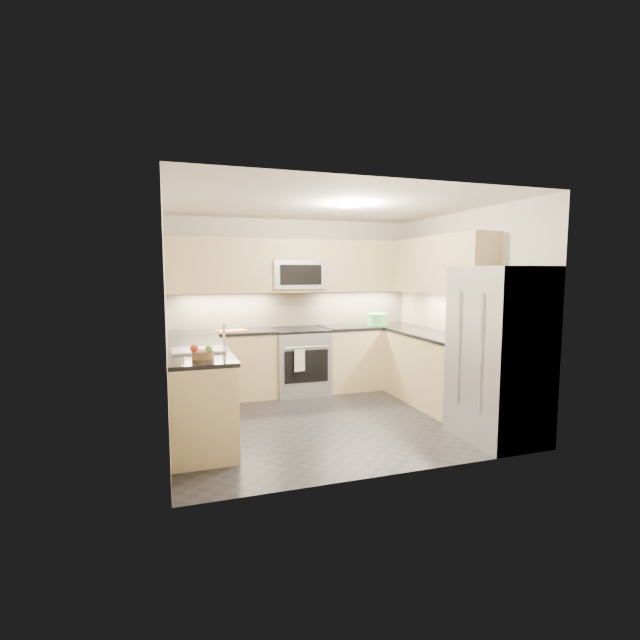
{
  "coord_description": "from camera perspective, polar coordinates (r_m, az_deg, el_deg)",
  "views": [
    {
      "loc": [
        -1.78,
        -5.05,
        1.75
      ],
      "look_at": [
        0.0,
        0.35,
        1.15
      ],
      "focal_mm": 26.0,
      "sensor_mm": 36.0,
      "label": 1
    }
  ],
  "objects": [
    {
      "name": "floor",
      "position": [
        5.63,
        1.14,
        -12.09
      ],
      "size": [
        3.6,
        3.2,
        0.0
      ],
      "primitive_type": "cube",
      "color": "black",
      "rests_on": "ground"
    },
    {
      "name": "ceiling",
      "position": [
        5.4,
        1.2,
        14.01
      ],
      "size": [
        3.6,
        3.2,
        0.02
      ],
      "primitive_type": "cube",
      "color": "beige",
      "rests_on": "wall_back"
    },
    {
      "name": "wall_back",
      "position": [
        6.9,
        -3.25,
        1.86
      ],
      "size": [
        3.6,
        0.02,
        2.5
      ],
      "primitive_type": "cube",
      "color": "beige",
      "rests_on": "floor"
    },
    {
      "name": "wall_front",
      "position": [
        3.91,
        8.99,
        -1.38
      ],
      "size": [
        3.6,
        0.02,
        2.5
      ],
      "primitive_type": "cube",
      "color": "beige",
      "rests_on": "floor"
    },
    {
      "name": "wall_left",
      "position": [
        5.07,
        -18.39,
        0.07
      ],
      "size": [
        0.02,
        3.2,
        2.5
      ],
      "primitive_type": "cube",
      "color": "beige",
      "rests_on": "floor"
    },
    {
      "name": "wall_right",
      "position": [
        6.21,
        17.05,
        1.14
      ],
      "size": [
        0.02,
        3.2,
        2.5
      ],
      "primitive_type": "cube",
      "color": "beige",
      "rests_on": "floor"
    },
    {
      "name": "base_cab_back_left",
      "position": [
        6.51,
        -11.86,
        -5.62
      ],
      "size": [
        1.42,
        0.6,
        0.9
      ],
      "primitive_type": "cube",
      "color": "tan",
      "rests_on": "floor"
    },
    {
      "name": "base_cab_back_right",
      "position": [
        7.08,
        6.0,
        -4.58
      ],
      "size": [
        1.42,
        0.6,
        0.9
      ],
      "primitive_type": "cube",
      "color": "tan",
      "rests_on": "floor"
    },
    {
      "name": "base_cab_right",
      "position": [
        6.28,
        13.78,
        -6.1
      ],
      "size": [
        0.6,
        1.7,
        0.9
      ],
      "primitive_type": "cube",
      "color": "tan",
      "rests_on": "floor"
    },
    {
      "name": "base_cab_peninsula",
      "position": [
        5.22,
        -14.77,
        -8.6
      ],
      "size": [
        0.6,
        2.0,
        0.9
      ],
      "primitive_type": "cube",
      "color": "tan",
      "rests_on": "floor"
    },
    {
      "name": "countertop_back_left",
      "position": [
        6.44,
        -11.95,
        -1.51
      ],
      "size": [
        1.42,
        0.63,
        0.04
      ],
      "primitive_type": "cube",
      "color": "black",
      "rests_on": "base_cab_back_left"
    },
    {
      "name": "countertop_back_right",
      "position": [
        7.01,
        6.04,
        -0.81
      ],
      "size": [
        1.42,
        0.63,
        0.04
      ],
      "primitive_type": "cube",
      "color": "black",
      "rests_on": "base_cab_back_right"
    },
    {
      "name": "countertop_right",
      "position": [
        6.2,
        13.89,
        -1.84
      ],
      "size": [
        0.63,
        1.7,
        0.04
      ],
      "primitive_type": "cube",
      "color": "black",
      "rests_on": "base_cab_right"
    },
    {
      "name": "countertop_peninsula",
      "position": [
        5.12,
        -14.91,
        -3.5
      ],
      "size": [
        0.63,
        2.0,
        0.04
      ],
      "primitive_type": "cube",
      "color": "black",
      "rests_on": "base_cab_peninsula"
    },
    {
      "name": "upper_cab_back",
      "position": [
        6.71,
        -2.89,
        6.66
      ],
      "size": [
        3.6,
        0.35,
        0.75
      ],
      "primitive_type": "cube",
      "color": "tan",
      "rests_on": "wall_back"
    },
    {
      "name": "upper_cab_right",
      "position": [
        6.32,
        14.46,
        6.52
      ],
      "size": [
        0.35,
        1.95,
        0.75
      ],
      "primitive_type": "cube",
      "color": "tan",
      "rests_on": "wall_right"
    },
    {
      "name": "backsplash_back",
      "position": [
        6.9,
        -3.24,
        1.4
      ],
      "size": [
        3.6,
        0.01,
        0.51
      ],
      "primitive_type": "cube",
      "color": "tan",
      "rests_on": "wall_back"
    },
    {
      "name": "backsplash_right",
      "position": [
        6.58,
        14.74,
        0.99
      ],
      "size": [
        0.01,
        2.3,
        0.51
      ],
      "primitive_type": "cube",
      "color": "tan",
      "rests_on": "wall_right"
    },
    {
      "name": "gas_range",
      "position": [
        6.69,
        -2.49,
        -5.14
      ],
      "size": [
        0.76,
        0.65,
        0.91
      ],
      "primitive_type": "cube",
      "color": "gray",
      "rests_on": "floor"
    },
    {
      "name": "range_cooktop",
      "position": [
        6.62,
        -2.51,
        -1.23
      ],
      "size": [
        0.76,
        0.65,
        0.03
      ],
      "primitive_type": "cube",
      "color": "black",
      "rests_on": "gas_range"
    },
    {
      "name": "oven_door_glass",
      "position": [
        6.38,
        -1.68,
        -5.73
      ],
      "size": [
        0.62,
        0.02,
        0.45
      ],
      "primitive_type": "cube",
      "color": "black",
      "rests_on": "gas_range"
    },
    {
      "name": "oven_handle",
      "position": [
        6.31,
        -1.64,
        -3.36
      ],
      "size": [
        0.6,
        0.02,
        0.02
      ],
      "primitive_type": "cylinder",
      "rotation": [
        0.0,
        1.57,
        0.0
      ],
      "color": "#B2B5BA",
      "rests_on": "gas_range"
    },
    {
      "name": "microwave",
      "position": [
        6.69,
        -2.83,
        5.59
      ],
      "size": [
        0.76,
        0.4,
        0.4
      ],
      "primitive_type": "cube",
      "color": "#ACB0B4",
      "rests_on": "upper_cab_back"
    },
    {
      "name": "microwave_door",
      "position": [
        6.49,
        -2.35,
        5.58
      ],
      "size": [
        0.6,
        0.01,
        0.28
      ],
      "primitive_type": "cube",
      "color": "black",
      "rests_on": "microwave"
    },
    {
      "name": "refrigerator",
      "position": [
        5.13,
        21.15,
        -3.91
      ],
      "size": [
        0.7,
        0.9,
        1.8
      ],
      "primitive_type": "cube",
      "color": "#A5A7AD",
      "rests_on": "floor"
    },
    {
      "name": "fridge_handle_left",
      "position": [
        4.76,
        19.09,
        -3.98
      ],
      "size": [
        0.02,
        0.02,
        1.2
      ],
      "primitive_type": "cylinder",
      "color": "#B2B5BA",
      "rests_on": "refrigerator"
    },
    {
      "name": "fridge_handle_right",
      "position": [
        5.04,
        16.61,
        -3.35
      ],
      "size": [
        0.02,
        0.02,
        1.2
      ],
      "primitive_type": "cylinder",
      "color": "#B2B5BA",
      "rests_on": "refrigerator"
    },
    {
      "name": "sink_basin",
      "position": [
        4.88,
        -14.72,
        -4.43
      ],
      "size": [
        0.52,
        0.38,
        0.16
      ],
      "primitive_type": "cube",
      "color": "white",
      "rests_on": "base_cab_peninsula"
    },
    {
      "name": "faucet",
      "position": [
        4.87,
        -11.73,
        -2.0
      ],
      "size": [
        0.03,
        0.03,
        0.28
      ],
      "primitive_type": "cylinder",
      "color": "silver",
      "rests_on": "countertop_peninsula"
    },
    {
      "name": "utensil_bowl",
      "position": [
        7.01,
        7.13,
        0.07
      ],
      "size": [
        0.35,
        0.35,
        0.18
      ],
      "primitive_type": "cylinder",
      "rotation": [
        0.0,
        0.0,
        -0.13
      ],
      "color": "green",
      "rests_on": "countertop_back_right"
    },
    {
      "name": "cutting_board",
      "position": [
        6.41,
        -10.78,
        -1.29
      ],
      "size": [
        0.43,
        0.34,
        0.01
      ],
      "primitive_type": "cube",
      "rotation": [
        0.0,
        0.0,
        0.21
      ],
      "color": "#D95214",
      "rests_on": "countertop_back_left"
    },
    {
      "name": "fruit_basket",
      "position": [
        4.44,
        -14.22,
        -4.16
      ],
      "size": [
        0.23,
        0.23,
        0.07
      ],
      "primitive_type": "cylinder",
      "rotation": [
        0.0,
        0.0,
        -0.15
      ],
      "color": "#987047",
      "rests_on": "countertop_peninsula"
    },
    {
      "name": "fruit_apple",
      "position": [
        4.34,
        -15.23,
        -3.39
      ],
      "size": [
        0.07,
        0.07,
        0.07
      ],
      "primitive_type": "sphere",
      "color": "red",
      "rests_on": "fruit_basket"
    },
    {
      "name": "fruit_pear",
      "position": [
        4.29,
        -13.52,
        -3.46
      ],
      "size": [
        0.06,
        0.06,
        0.06
      ],
      "primitive_type": "sphere",
      "color": "green",
      "rests_on": "fruit_basket"
    },
    {
      "name": "dish_towel_check",
      "position": [
        6.3,
        -2.53,
        -4.97
      ],
      "size": [
        0.16,
        0.06,
        0.31
      ],
      "primitive_type": "cube",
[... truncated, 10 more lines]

